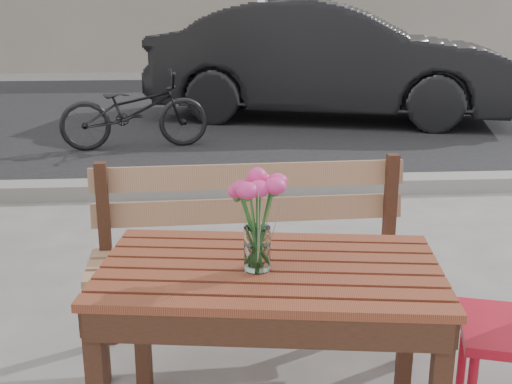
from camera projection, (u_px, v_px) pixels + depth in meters
The scene contains 6 objects.
street at pixel (217, 138), 7.13m from camera, with size 30.00×8.12×0.12m.
main_table at pixel (270, 297), 2.09m from camera, with size 1.17×0.78×0.67m.
main_bench at pixel (252, 234), 2.78m from camera, with size 1.41×0.47×0.86m.
main_vase at pixel (257, 207), 1.98m from camera, with size 0.18×0.18×0.33m.
parked_car at pixel (331, 61), 8.29m from camera, with size 1.60×4.58×1.51m, color black.
bicycle at pixel (134, 110), 6.69m from camera, with size 0.53×1.53×0.81m, color black.
Camera 1 is at (-0.06, -1.95, 1.49)m, focal length 45.00 mm.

